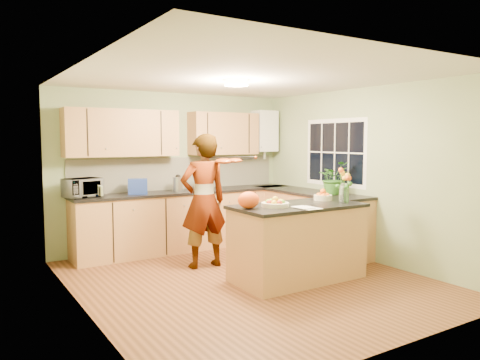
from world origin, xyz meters
TOP-DOWN VIEW (x-y plane):
  - floor at (0.00, 0.00)m, footprint 4.50×4.50m
  - ceiling at (0.00, 0.00)m, footprint 4.00×4.50m
  - wall_back at (0.00, 2.25)m, footprint 4.00×0.02m
  - wall_front at (0.00, -2.25)m, footprint 4.00×0.02m
  - wall_left at (-2.00, 0.00)m, footprint 0.02×4.50m
  - wall_right at (2.00, 0.00)m, footprint 0.02×4.50m
  - back_counter at (0.10, 1.95)m, footprint 3.64×0.62m
  - right_counter at (1.70, 0.85)m, footprint 0.62×2.24m
  - splashback at (0.10, 2.23)m, footprint 3.60×0.02m
  - upper_cabinets at (-0.18, 2.08)m, footprint 3.20×0.34m
  - boiler at (1.70, 2.09)m, footprint 0.40×0.30m
  - window_right at (1.99, 0.60)m, footprint 0.01×1.30m
  - light_switch at (-1.99, -0.60)m, footprint 0.02×0.09m
  - ceiling_lamp at (0.00, 0.30)m, footprint 0.30×0.30m
  - peninsula_island at (0.54, -0.28)m, footprint 1.65×0.85m
  - fruit_dish at (0.19, -0.28)m, footprint 0.33×0.33m
  - orange_bowl at (1.09, -0.13)m, footprint 0.24×0.24m
  - flower_vase at (1.14, -0.46)m, footprint 0.27×0.27m
  - orange_bag at (-0.16, -0.23)m, footprint 0.32×0.29m
  - papers at (0.44, -0.58)m, footprint 0.22×0.30m
  - violinist at (-0.18, 0.86)m, footprint 0.69×0.47m
  - violin at (0.02, 0.64)m, footprint 0.61×0.53m
  - microwave at (-1.53, 1.95)m, footprint 0.56×0.46m
  - blue_box at (-0.73, 1.93)m, footprint 0.34×0.29m
  - kettle at (-0.07, 1.92)m, footprint 0.17×0.17m
  - jar_cream at (0.31, 1.99)m, footprint 0.16×0.16m
  - jar_white at (0.51, 1.95)m, footprint 0.13×0.13m
  - potted_plant at (1.70, 0.33)m, footprint 0.46×0.41m

SIDE VIEW (x-z plane):
  - floor at x=0.00m, z-range 0.00..0.00m
  - back_counter at x=0.10m, z-range 0.00..0.94m
  - right_counter at x=1.70m, z-range 0.00..0.94m
  - peninsula_island at x=0.54m, z-range 0.00..0.95m
  - violinist at x=-0.18m, z-range 0.00..1.83m
  - papers at x=0.44m, z-range 0.95..0.96m
  - fruit_dish at x=0.19m, z-range 0.94..1.05m
  - orange_bowl at x=1.09m, z-range 0.94..1.08m
  - jar_white at x=0.51m, z-range 0.94..1.11m
  - jar_cream at x=0.31m, z-range 0.94..1.13m
  - orange_bag at x=-0.16m, z-range 0.95..1.15m
  - blue_box at x=-0.73m, z-range 0.94..1.16m
  - kettle at x=-0.07m, z-range 0.91..1.22m
  - microwave at x=-1.53m, z-range 0.94..1.21m
  - potted_plant at x=1.70m, z-range 0.94..1.43m
  - splashback at x=0.10m, z-range 0.94..1.46m
  - wall_back at x=0.00m, z-range 0.00..2.50m
  - wall_front at x=0.00m, z-range 0.00..2.50m
  - wall_left at x=-2.00m, z-range 0.00..2.50m
  - wall_right at x=2.00m, z-range 0.00..2.50m
  - flower_vase at x=1.14m, z-range 1.03..1.52m
  - light_switch at x=-1.99m, z-range 1.26..1.34m
  - violin at x=0.02m, z-range 1.39..1.54m
  - window_right at x=1.99m, z-range 1.02..2.08m
  - upper_cabinets at x=-0.18m, z-range 1.50..2.20m
  - boiler at x=1.70m, z-range 1.47..2.33m
  - ceiling_lamp at x=0.00m, z-range 2.43..2.50m
  - ceiling at x=0.00m, z-range 2.49..2.51m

